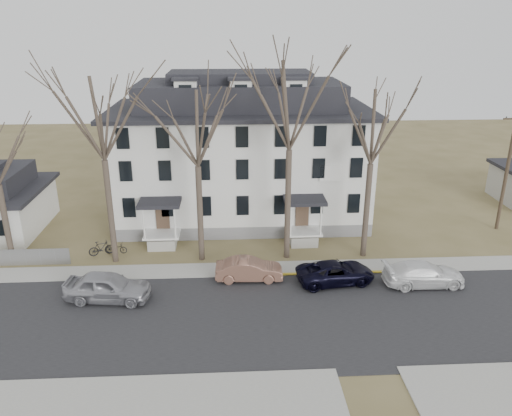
{
  "coord_description": "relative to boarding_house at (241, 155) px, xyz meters",
  "views": [
    {
      "loc": [
        -2.89,
        -21.97,
        15.8
      ],
      "look_at": [
        -1.22,
        9.0,
        4.07
      ],
      "focal_mm": 35.0,
      "sensor_mm": 36.0,
      "label": 1
    }
  ],
  "objects": [
    {
      "name": "far_sidewalk",
      "position": [
        2.0,
        -9.95,
        -5.38
      ],
      "size": [
        120.0,
        2.0,
        0.08
      ],
      "primitive_type": "cube",
      "color": "#A09F97",
      "rests_on": "ground"
    },
    {
      "name": "car_white",
      "position": [
        11.2,
        -12.58,
        -4.64
      ],
      "size": [
        5.14,
        2.15,
        1.48
      ],
      "primitive_type": "imported",
      "rotation": [
        0.0,
        0.0,
        1.59
      ],
      "color": "white",
      "rests_on": "ground"
    },
    {
      "name": "utility_pole_far",
      "position": [
        20.5,
        -3.95,
        -0.47
      ],
      "size": [
        2.0,
        0.28,
        9.5
      ],
      "color": "#3D3023",
      "rests_on": "ground"
    },
    {
      "name": "car_silver",
      "position": [
        -8.32,
        -13.39,
        -4.51
      ],
      "size": [
        5.31,
        2.64,
        1.74
      ],
      "primitive_type": "imported",
      "rotation": [
        0.0,
        0.0,
        1.45
      ],
      "color": "#9E9EA5",
      "rests_on": "ground"
    },
    {
      "name": "car_tan",
      "position": [
        0.2,
        -11.33,
        -4.67
      ],
      "size": [
        4.34,
        1.6,
        1.42
      ],
      "primitive_type": "imported",
      "rotation": [
        0.0,
        0.0,
        1.55
      ],
      "color": "brown",
      "rests_on": "ground"
    },
    {
      "name": "bicycle_left",
      "position": [
        -9.17,
        -6.96,
        -4.97
      ],
      "size": [
        1.59,
        0.71,
        0.81
      ],
      "primitive_type": "imported",
      "rotation": [
        0.0,
        0.0,
        1.46
      ],
      "color": "black",
      "rests_on": "ground"
    },
    {
      "name": "tree_center",
      "position": [
        3.0,
        -8.15,
        5.71
      ],
      "size": [
        9.0,
        9.0,
        14.7
      ],
      "color": "#473B31",
      "rests_on": "ground"
    },
    {
      "name": "tree_mid_left",
      "position": [
        -3.0,
        -8.15,
        4.22
      ],
      "size": [
        7.8,
        7.8,
        12.74
      ],
      "color": "#473B31",
      "rests_on": "ground"
    },
    {
      "name": "tree_far_left",
      "position": [
        -9.0,
        -8.15,
        4.96
      ],
      "size": [
        8.4,
        8.4,
        13.72
      ],
      "color": "#473B31",
      "rests_on": "ground"
    },
    {
      "name": "boarding_house",
      "position": [
        0.0,
        0.0,
        0.0
      ],
      "size": [
        20.8,
        12.36,
        12.05
      ],
      "color": "slate",
      "rests_on": "ground"
    },
    {
      "name": "main_road",
      "position": [
        2.0,
        -15.95,
        -5.38
      ],
      "size": [
        120.0,
        10.0,
        0.04
      ],
      "primitive_type": "cube",
      "color": "#27272A",
      "rests_on": "ground"
    },
    {
      "name": "yellow_curb",
      "position": [
        7.0,
        -10.85,
        -5.38
      ],
      "size": [
        14.0,
        0.25,
        0.06
      ],
      "primitive_type": "cube",
      "color": "gold",
      "rests_on": "ground"
    },
    {
      "name": "bicycle_right",
      "position": [
        -10.16,
        -7.2,
        -4.84
      ],
      "size": [
        1.86,
        1.09,
        1.08
      ],
      "primitive_type": "imported",
      "rotation": [
        0.0,
        0.0,
        1.92
      ],
      "color": "black",
      "rests_on": "ground"
    },
    {
      "name": "tree_mid_right",
      "position": [
        8.5,
        -8.15,
        4.22
      ],
      "size": [
        7.8,
        7.8,
        12.74
      ],
      "color": "#473B31",
      "rests_on": "ground"
    },
    {
      "name": "ground",
      "position": [
        2.0,
        -17.95,
        -5.38
      ],
      "size": [
        120.0,
        120.0,
        0.0
      ],
      "primitive_type": "plane",
      "color": "olive",
      "rests_on": "ground"
    },
    {
      "name": "car_navy",
      "position": [
        5.7,
        -11.98,
        -4.69
      ],
      "size": [
        5.22,
        2.94,
        1.38
      ],
      "primitive_type": "imported",
      "rotation": [
        0.0,
        0.0,
        1.71
      ],
      "color": "black",
      "rests_on": "ground"
    }
  ]
}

